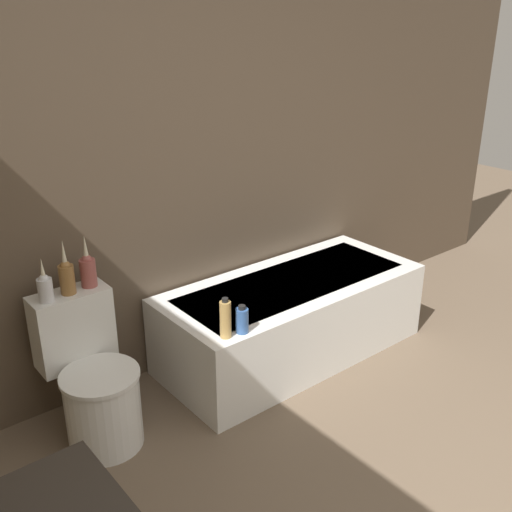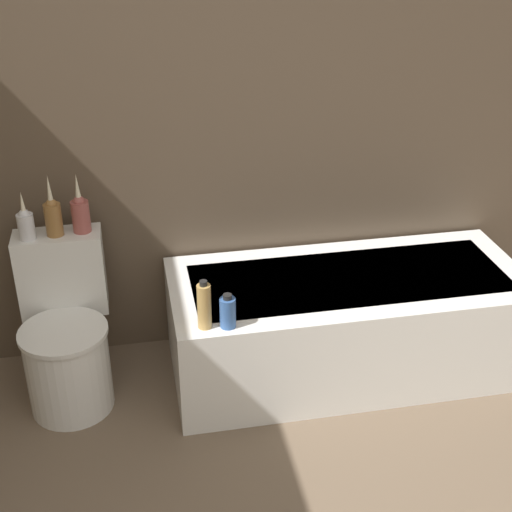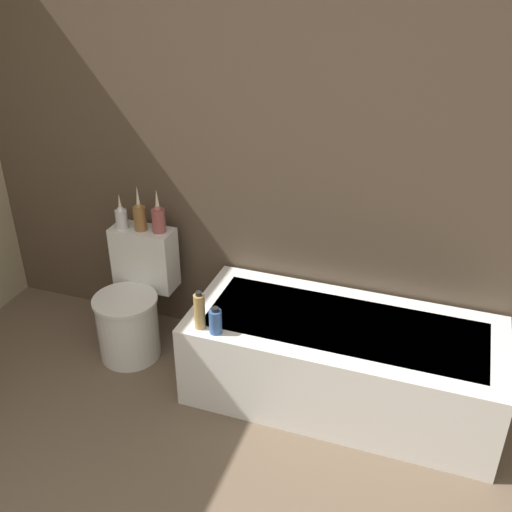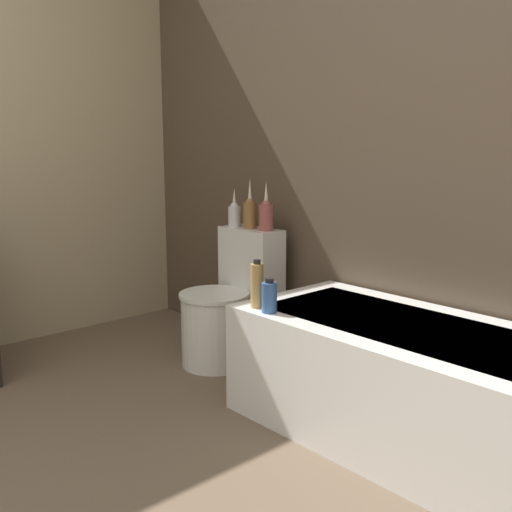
% 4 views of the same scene
% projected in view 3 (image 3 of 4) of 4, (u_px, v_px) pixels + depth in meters
% --- Properties ---
extents(wall_back_tiled, '(6.40, 0.06, 2.60)m').
position_uv_depth(wall_back_tiled, '(244.00, 134.00, 3.22)').
color(wall_back_tiled, brown).
rests_on(wall_back_tiled, ground_plane).
extents(bathtub, '(1.63, 0.71, 0.49)m').
position_uv_depth(bathtub, '(342.00, 361.00, 3.20)').
color(bathtub, white).
rests_on(bathtub, ground).
extents(toilet, '(0.38, 0.54, 0.72)m').
position_uv_depth(toilet, '(134.00, 304.00, 3.56)').
color(toilet, white).
rests_on(toilet, ground).
extents(vase_gold, '(0.07, 0.07, 0.22)m').
position_uv_depth(vase_gold, '(121.00, 217.00, 3.49)').
color(vase_gold, silver).
rests_on(vase_gold, toilet).
extents(vase_silver, '(0.07, 0.07, 0.27)m').
position_uv_depth(vase_silver, '(140.00, 215.00, 3.46)').
color(vase_silver, olive).
rests_on(vase_silver, toilet).
extents(vase_bronze, '(0.08, 0.08, 0.27)m').
position_uv_depth(vase_bronze, '(158.00, 217.00, 3.44)').
color(vase_bronze, '#994C47').
rests_on(vase_bronze, toilet).
extents(shampoo_bottle_tall, '(0.06, 0.06, 0.21)m').
position_uv_depth(shampoo_bottle_tall, '(199.00, 311.00, 3.01)').
color(shampoo_bottle_tall, tan).
rests_on(shampoo_bottle_tall, bathtub).
extents(shampoo_bottle_short, '(0.07, 0.07, 0.15)m').
position_uv_depth(shampoo_bottle_short, '(215.00, 321.00, 2.99)').
color(shampoo_bottle_short, '#335999').
rests_on(shampoo_bottle_short, bathtub).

